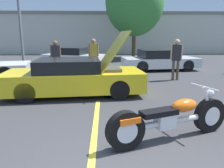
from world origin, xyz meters
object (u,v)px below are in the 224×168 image
(parked_car_mid_left_row, at_px, (74,57))
(spectator_near_motorcycle, at_px, (94,53))
(show_car_hood_open, at_px, (75,77))
(tree_background, at_px, (135,2))
(motorcycle, at_px, (171,119))
(spectator_by_show_car, at_px, (176,56))
(spectator_midground, at_px, (56,55))
(light_pole, at_px, (20,4))
(parked_car_mid_right_row, at_px, (159,60))

(parked_car_mid_left_row, relative_size, spectator_near_motorcycle, 2.42)
(show_car_hood_open, distance_m, spectator_near_motorcycle, 3.87)
(tree_background, height_order, motorcycle, tree_background)
(motorcycle, height_order, parked_car_mid_left_row, parked_car_mid_left_row)
(tree_background, xyz_separation_m, motorcycle, (-1.26, -15.39, -4.27))
(spectator_near_motorcycle, bearing_deg, motorcycle, -75.88)
(tree_background, relative_size, parked_car_mid_left_row, 1.72)
(spectator_by_show_car, bearing_deg, spectator_near_motorcycle, 158.21)
(motorcycle, bearing_deg, spectator_midground, 96.59)
(motorcycle, bearing_deg, parked_car_mid_left_row, 86.10)
(light_pole, height_order, parked_car_mid_right_row, light_pole)
(light_pole, bearing_deg, spectator_midground, -54.63)
(parked_car_mid_left_row, relative_size, spectator_by_show_car, 2.41)
(motorcycle, height_order, spectator_midground, spectator_midground)
(motorcycle, xyz_separation_m, parked_car_mid_right_row, (1.90, 8.72, 0.14))
(show_car_hood_open, distance_m, parked_car_mid_left_row, 7.27)
(light_pole, xyz_separation_m, spectator_by_show_car, (8.74, -5.72, -2.89))
(spectator_near_motorcycle, xyz_separation_m, spectator_by_show_car, (3.73, -1.49, 0.00))
(motorcycle, height_order, spectator_near_motorcycle, spectator_near_motorcycle)
(tree_background, relative_size, spectator_near_motorcycle, 4.17)
(spectator_near_motorcycle, bearing_deg, show_car_hood_open, -96.76)
(show_car_hood_open, xyz_separation_m, spectator_by_show_car, (4.18, 2.32, 0.49))
(spectator_near_motorcycle, bearing_deg, light_pole, 139.86)
(show_car_hood_open, relative_size, spectator_near_motorcycle, 2.60)
(parked_car_mid_left_row, height_order, spectator_near_motorcycle, spectator_near_motorcycle)
(parked_car_mid_right_row, height_order, parked_car_mid_left_row, parked_car_mid_left_row)
(motorcycle, xyz_separation_m, spectator_near_motorcycle, (-1.82, 7.23, 0.66))
(light_pole, bearing_deg, parked_car_mid_right_row, -17.37)
(light_pole, xyz_separation_m, spectator_midground, (3.16, -4.45, -2.95))
(light_pole, relative_size, spectator_near_motorcycle, 3.99)
(tree_background, bearing_deg, show_car_hood_open, -106.42)
(tree_background, xyz_separation_m, spectator_midground, (-4.94, -8.38, -3.67))
(show_car_hood_open, distance_m, spectator_by_show_car, 4.81)
(show_car_hood_open, height_order, spectator_near_motorcycle, show_car_hood_open)
(motorcycle, relative_size, spectator_by_show_car, 1.40)
(tree_background, xyz_separation_m, parked_car_mid_left_row, (-4.54, -4.78, -4.12))
(show_car_hood_open, bearing_deg, spectator_by_show_car, 23.41)
(tree_background, height_order, parked_car_mid_left_row, tree_background)
(light_pole, distance_m, tree_background, 9.02)
(motorcycle, distance_m, spectator_by_show_car, 6.08)
(tree_background, xyz_separation_m, parked_car_mid_right_row, (0.64, -6.66, -4.14))
(light_pole, distance_m, parked_car_mid_right_row, 9.77)
(parked_car_mid_right_row, xyz_separation_m, spectator_near_motorcycle, (-3.72, -1.50, 0.53))
(show_car_hood_open, bearing_deg, tree_background, 67.91)
(parked_car_mid_left_row, bearing_deg, light_pole, -173.33)
(parked_car_mid_right_row, xyz_separation_m, spectator_by_show_car, (0.01, -2.99, 0.53))
(tree_background, height_order, parked_car_mid_right_row, tree_background)
(parked_car_mid_left_row, height_order, spectator_by_show_car, spectator_by_show_car)
(motorcycle, bearing_deg, spectator_near_motorcycle, 83.03)
(parked_car_mid_left_row, bearing_deg, parked_car_mid_right_row, 0.04)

